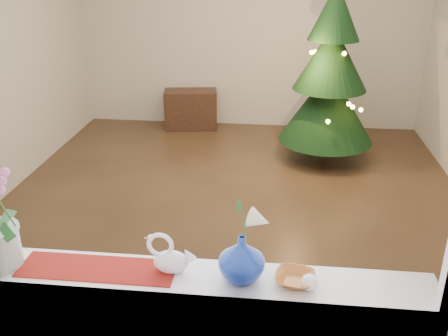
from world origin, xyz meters
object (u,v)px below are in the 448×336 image
at_px(paperweight, 309,282).
at_px(amber_dish, 295,279).
at_px(blue_vase, 242,255).
at_px(side_table, 191,109).
at_px(xmas_tree, 330,75).
at_px(swan, 171,254).

relative_size(paperweight, amber_dish, 0.49).
relative_size(blue_vase, side_table, 0.35).
bearing_deg(side_table, paperweight, -82.36).
bearing_deg(paperweight, xmas_tree, 83.97).
bearing_deg(amber_dish, side_table, 105.26).
bearing_deg(amber_dish, paperweight, -34.30).
bearing_deg(xmas_tree, swan, -105.03).
height_order(blue_vase, amber_dish, blue_vase).
height_order(swan, side_table, swan).
relative_size(paperweight, side_table, 0.10).
bearing_deg(amber_dish, swan, 177.32).
bearing_deg(swan, paperweight, 0.86).
xyz_separation_m(swan, amber_dish, (0.54, -0.03, -0.07)).
bearing_deg(xmas_tree, blue_vase, -100.41).
xyz_separation_m(blue_vase, side_table, (-1.03, 4.62, -0.78)).
height_order(swan, paperweight, swan).
distance_m(blue_vase, paperweight, 0.30).
bearing_deg(side_table, swan, -89.22).
height_order(paperweight, xmas_tree, xmas_tree).
bearing_deg(swan, xmas_tree, 82.01).
bearing_deg(paperweight, side_table, 105.80).
bearing_deg(xmas_tree, amber_dish, -96.97).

